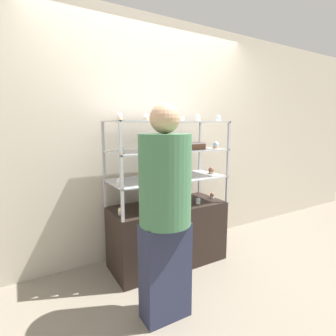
% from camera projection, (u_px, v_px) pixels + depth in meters
% --- Properties ---
extents(ground_plane, '(20.00, 20.00, 0.00)m').
position_uv_depth(ground_plane, '(168.00, 262.00, 2.79)').
color(ground_plane, gray).
extents(back_wall, '(8.00, 0.05, 2.60)m').
position_uv_depth(back_wall, '(150.00, 138.00, 2.93)').
color(back_wall, beige).
rests_on(back_wall, ground_plane).
extents(display_base, '(1.18, 0.51, 0.64)m').
position_uv_depth(display_base, '(168.00, 234.00, 2.74)').
color(display_base, black).
rests_on(display_base, ground_plane).
extents(display_riser_lower, '(1.18, 0.51, 0.28)m').
position_uv_depth(display_riser_lower, '(168.00, 179.00, 2.65)').
color(display_riser_lower, '#B7B7BC').
rests_on(display_riser_lower, display_base).
extents(display_riser_middle, '(1.18, 0.51, 0.28)m').
position_uv_depth(display_riser_middle, '(168.00, 152.00, 2.61)').
color(display_riser_middle, '#B7B7BC').
rests_on(display_riser_middle, display_riser_lower).
extents(display_riser_upper, '(1.18, 0.51, 0.28)m').
position_uv_depth(display_riser_upper, '(168.00, 123.00, 2.56)').
color(display_riser_upper, '#B7B7BC').
rests_on(display_riser_upper, display_riser_middle).
extents(layer_cake_centerpiece, '(0.18, 0.18, 0.12)m').
position_uv_depth(layer_cake_centerpiece, '(177.00, 171.00, 2.67)').
color(layer_cake_centerpiece, '#C66660').
rests_on(layer_cake_centerpiece, display_riser_lower).
extents(sheet_cake_frosted, '(0.26, 0.17, 0.07)m').
position_uv_depth(sheet_cake_frosted, '(191.00, 146.00, 2.67)').
color(sheet_cake_frosted, brown).
rests_on(sheet_cake_frosted, display_riser_middle).
extents(cupcake_0, '(0.05, 0.05, 0.07)m').
position_uv_depth(cupcake_0, '(121.00, 211.00, 2.38)').
color(cupcake_0, beige).
rests_on(cupcake_0, display_base).
extents(cupcake_1, '(0.05, 0.05, 0.07)m').
position_uv_depth(cupcake_1, '(147.00, 206.00, 2.53)').
color(cupcake_1, beige).
rests_on(cupcake_1, display_base).
extents(cupcake_2, '(0.05, 0.05, 0.07)m').
position_uv_depth(cupcake_2, '(173.00, 204.00, 2.61)').
color(cupcake_2, beige).
rests_on(cupcake_2, display_base).
extents(cupcake_3, '(0.05, 0.05, 0.07)m').
position_uv_depth(cupcake_3, '(198.00, 201.00, 2.71)').
color(cupcake_3, white).
rests_on(cupcake_3, display_base).
extents(cupcake_4, '(0.05, 0.05, 0.07)m').
position_uv_depth(cupcake_4, '(212.00, 195.00, 2.93)').
color(cupcake_4, white).
rests_on(cupcake_4, display_base).
extents(price_tag_0, '(0.04, 0.00, 0.04)m').
position_uv_depth(price_tag_0, '(162.00, 212.00, 2.39)').
color(price_tag_0, white).
rests_on(price_tag_0, display_base).
extents(cupcake_5, '(0.06, 0.06, 0.07)m').
position_uv_depth(cupcake_5, '(120.00, 182.00, 2.29)').
color(cupcake_5, beige).
rests_on(cupcake_5, display_riser_lower).
extents(cupcake_6, '(0.06, 0.06, 0.07)m').
position_uv_depth(cupcake_6, '(211.00, 170.00, 2.88)').
color(cupcake_6, '#CCB28C').
rests_on(cupcake_6, display_riser_lower).
extents(price_tag_1, '(0.04, 0.00, 0.04)m').
position_uv_depth(price_tag_1, '(151.00, 183.00, 2.29)').
color(price_tag_1, white).
rests_on(price_tag_1, display_riser_lower).
extents(cupcake_7, '(0.06, 0.06, 0.07)m').
position_uv_depth(cupcake_7, '(121.00, 150.00, 2.21)').
color(cupcake_7, '#CCB28C').
rests_on(cupcake_7, display_riser_middle).
extents(cupcake_8, '(0.06, 0.06, 0.07)m').
position_uv_depth(cupcake_8, '(174.00, 147.00, 2.53)').
color(cupcake_8, beige).
rests_on(cupcake_8, display_riser_middle).
extents(cupcake_9, '(0.06, 0.06, 0.07)m').
position_uv_depth(cupcake_9, '(216.00, 145.00, 2.80)').
color(cupcake_9, '#CCB28C').
rests_on(cupcake_9, display_riser_middle).
extents(price_tag_2, '(0.04, 0.00, 0.04)m').
position_uv_depth(price_tag_2, '(172.00, 150.00, 2.36)').
color(price_tag_2, white).
rests_on(price_tag_2, display_riser_middle).
extents(cupcake_10, '(0.05, 0.05, 0.07)m').
position_uv_depth(cupcake_10, '(120.00, 117.00, 2.23)').
color(cupcake_10, '#CCB28C').
rests_on(cupcake_10, display_riser_upper).
extents(cupcake_11, '(0.05, 0.05, 0.07)m').
position_uv_depth(cupcake_11, '(146.00, 117.00, 2.36)').
color(cupcake_11, '#CCB28C').
rests_on(cupcake_11, display_riser_upper).
extents(cupcake_12, '(0.05, 0.05, 0.07)m').
position_uv_depth(cupcake_12, '(173.00, 118.00, 2.45)').
color(cupcake_12, '#CCB28C').
rests_on(cupcake_12, display_riser_upper).
extents(cupcake_13, '(0.05, 0.05, 0.07)m').
position_uv_depth(cupcake_13, '(198.00, 118.00, 2.58)').
color(cupcake_13, beige).
rests_on(cupcake_13, display_riser_upper).
extents(cupcake_14, '(0.05, 0.05, 0.07)m').
position_uv_depth(cupcake_14, '(218.00, 118.00, 2.73)').
color(cupcake_14, white).
rests_on(cupcake_14, display_riser_upper).
extents(price_tag_3, '(0.04, 0.00, 0.04)m').
position_uv_depth(price_tag_3, '(183.00, 118.00, 2.37)').
color(price_tag_3, white).
rests_on(price_tag_3, display_riser_upper).
extents(customer_figure, '(0.37, 0.37, 1.59)m').
position_uv_depth(customer_figure, '(165.00, 209.00, 1.87)').
color(customer_figure, '#282D47').
rests_on(customer_figure, ground_plane).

